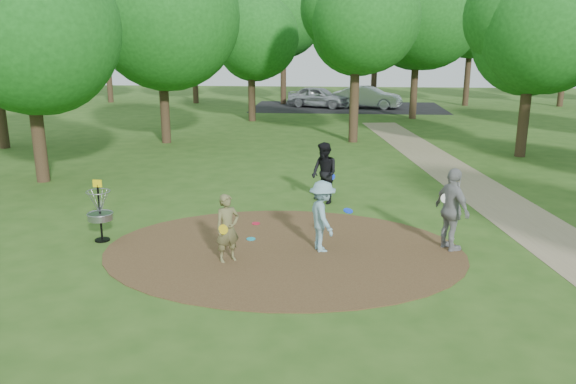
{
  "coord_description": "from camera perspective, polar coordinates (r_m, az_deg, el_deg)",
  "views": [
    {
      "loc": [
        1.15,
        -12.25,
        4.72
      ],
      "look_at": [
        0.0,
        1.2,
        1.1
      ],
      "focal_mm": 35.0,
      "sensor_mm": 36.0,
      "label": 1
    }
  ],
  "objects": [
    {
      "name": "player_observer_with_disc",
      "position": [
        12.38,
        -6.16,
        -3.69
      ],
      "size": [
        0.67,
        0.63,
        1.54
      ],
      "color": "brown",
      "rests_on": "ground"
    },
    {
      "name": "player_waiting_with_disc",
      "position": [
        13.47,
        16.34,
        -1.75
      ],
      "size": [
        0.93,
        1.24,
        1.96
      ],
      "color": "gray",
      "rests_on": "ground"
    },
    {
      "name": "car_right",
      "position": [
        42.11,
        8.1,
        9.52
      ],
      "size": [
        5.14,
        2.99,
        1.6
      ],
      "primitive_type": "imported",
      "rotation": [
        0.0,
        0.0,
        1.29
      ],
      "color": "#B8BBC1",
      "rests_on": "ground"
    },
    {
      "name": "footpath",
      "position": [
        15.94,
        24.3,
        -3.58
      ],
      "size": [
        7.55,
        39.89,
        0.01
      ],
      "primitive_type": "cube",
      "rotation": [
        0.0,
        0.0,
        0.14
      ],
      "color": "#8C7A5B",
      "rests_on": "ground"
    },
    {
      "name": "tree_ring",
      "position": [
        23.23,
        6.95,
        16.36
      ],
      "size": [
        36.98,
        45.88,
        9.73
      ],
      "color": "#332316",
      "rests_on": "ground"
    },
    {
      "name": "disc_ground_cyan",
      "position": [
        13.88,
        -3.79,
        -4.78
      ],
      "size": [
        0.22,
        0.22,
        0.02
      ],
      "primitive_type": "cylinder",
      "color": "#179EB8",
      "rests_on": "dirt_clearing"
    },
    {
      "name": "car_left",
      "position": [
        42.25,
        3.1,
        9.63
      ],
      "size": [
        4.91,
        3.4,
        1.55
      ],
      "primitive_type": "imported",
      "rotation": [
        0.0,
        0.0,
        1.19
      ],
      "color": "#B6B6BE",
      "rests_on": "ground"
    },
    {
      "name": "player_walking_with_disc",
      "position": [
        16.84,
        3.71,
        1.93
      ],
      "size": [
        1.09,
        1.13,
        1.84
      ],
      "color": "black",
      "rests_on": "ground"
    },
    {
      "name": "parking_lot",
      "position": [
        42.52,
        6.07,
        8.56
      ],
      "size": [
        14.0,
        8.0,
        0.01
      ],
      "primitive_type": "cube",
      "color": "black",
      "rests_on": "ground"
    },
    {
      "name": "disc_golf_basket",
      "position": [
        14.29,
        -18.61,
        -1.4
      ],
      "size": [
        0.63,
        0.63,
        1.54
      ],
      "color": "black",
      "rests_on": "ground"
    },
    {
      "name": "dirt_clearing",
      "position": [
        13.18,
        -0.45,
        -5.94
      ],
      "size": [
        8.4,
        8.4,
        0.02
      ],
      "primitive_type": "cylinder",
      "color": "#47301C",
      "rests_on": "ground"
    },
    {
      "name": "ground",
      "position": [
        13.18,
        -0.45,
        -5.98
      ],
      "size": [
        100.0,
        100.0,
        0.0
      ],
      "primitive_type": "plane",
      "color": "#2D5119",
      "rests_on": "ground"
    },
    {
      "name": "disc_ground_red",
      "position": [
        15.03,
        -3.28,
        -3.2
      ],
      "size": [
        0.22,
        0.22,
        0.02
      ],
      "primitive_type": "cylinder",
      "color": "red",
      "rests_on": "dirt_clearing"
    },
    {
      "name": "player_throwing_with_disc",
      "position": [
        12.93,
        3.51,
        -2.49
      ],
      "size": [
        1.22,
        1.23,
        1.67
      ],
      "color": "#7BAAB8",
      "rests_on": "ground"
    }
  ]
}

